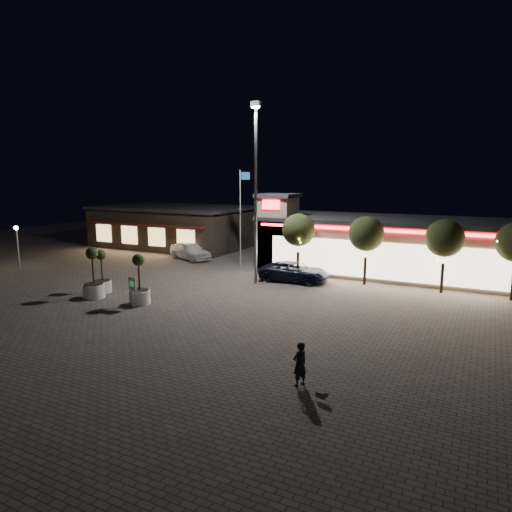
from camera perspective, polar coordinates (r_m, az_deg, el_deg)
The scene contains 17 objects.
ground at distance 26.96m, azimuth -11.74°, elevation -6.32°, with size 90.00×90.00×0.00m, color #655B52.
retail_building at distance 36.91m, azimuth 16.08°, elevation 1.36°, with size 20.40×8.40×6.10m.
restaurant_building at distance 50.55m, azimuth -10.05°, elevation 3.74°, with size 16.40×11.00×4.30m.
floodlight_pole at distance 31.55m, azimuth -0.04°, elevation 9.14°, with size 0.60×0.40×12.38m.
flagpole at distance 37.89m, azimuth -1.85°, elevation 5.81°, with size 0.95×0.10×8.00m.
lamp_post_west at distance 42.28m, azimuth -27.71°, elevation 1.99°, with size 0.36×0.36×3.48m.
string_tree_a at distance 33.67m, azimuth 5.33°, elevation 3.24°, with size 2.42×2.42×4.79m.
string_tree_b at distance 32.17m, azimuth 13.63°, elevation 2.70°, with size 2.42×2.42×4.79m.
string_tree_c at distance 31.40m, azimuth 22.53°, elevation 2.05°, with size 2.42×2.42×4.79m.
pickup_truck at distance 32.84m, azimuth 4.78°, elevation -1.97°, with size 2.33×5.05×1.40m, color black.
white_sedan at distance 41.89m, azimuth -8.22°, elevation 0.69°, with size 1.92×4.76×1.62m, color silver.
pedestrian at distance 16.80m, azimuth 5.50°, elevation -13.30°, with size 0.60×0.39×1.64m, color black.
dog at distance 16.03m, azimuth 8.32°, elevation -16.82°, with size 0.46×0.24×0.25m.
planter_left at distance 31.26m, azimuth -18.67°, elevation -2.76°, with size 1.14×1.14×2.81m.
planter_mid at distance 29.98m, azimuth -19.63°, elevation -3.12°, with size 1.29×1.29×3.18m.
planter_right at distance 27.75m, azimuth -14.35°, elevation -3.98°, with size 1.22×1.22×3.00m.
valet_sign at distance 26.90m, azimuth -15.21°, elevation -3.69°, with size 0.60×0.16×1.82m.
Camera 1 is at (16.41, -20.06, 7.42)m, focal length 32.00 mm.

